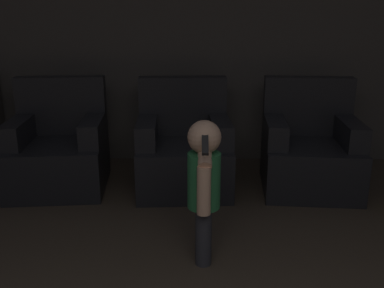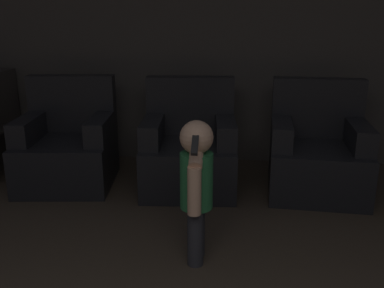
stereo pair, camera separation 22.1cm
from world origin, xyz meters
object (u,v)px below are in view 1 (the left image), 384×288
armchair_middle (184,151)px  armchair_right (309,151)px  armchair_left (59,150)px  person_toddler (204,181)px

armchair_middle → armchair_right: size_ratio=1.00×
armchair_middle → armchair_right: bearing=-3.3°
armchair_middle → armchair_left: bearing=176.7°
armchair_middle → person_toddler: armchair_middle is taller
person_toddler → armchair_right: bearing=143.4°
armchair_right → person_toddler: 1.52m
armchair_left → armchair_right: bearing=-5.4°
armchair_left → armchair_right: size_ratio=1.00×
armchair_left → person_toddler: (1.23, -1.20, 0.19)m
armchair_middle → person_toddler: bearing=-85.9°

